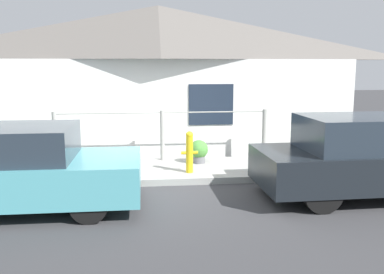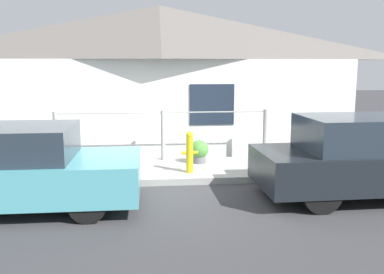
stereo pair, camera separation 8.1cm
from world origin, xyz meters
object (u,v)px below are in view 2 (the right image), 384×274
car_right (375,157)px  potted_plant_corner (329,144)px  potted_plant_near_hydrant (199,151)px  car_left (12,168)px  potted_plant_by_fence (65,155)px  fire_hydrant (190,151)px

car_right → potted_plant_corner: bearing=81.9°
potted_plant_near_hydrant → car_right: bearing=-40.4°
car_left → car_right: (6.11, -0.00, 0.04)m
car_left → potted_plant_by_fence: size_ratio=7.47×
car_left → potted_plant_near_hydrant: size_ratio=7.65×
potted_plant_by_fence → potted_plant_corner: bearing=3.8°
potted_plant_near_hydrant → potted_plant_by_fence: size_ratio=0.98×
car_right → potted_plant_near_hydrant: 3.69m
car_right → potted_plant_corner: 2.64m
fire_hydrant → potted_plant_by_fence: 2.68m
car_right → car_left: bearing=178.9°
fire_hydrant → potted_plant_corner: size_ratio=1.39×
car_right → fire_hydrant: 3.46m
car_left → potted_plant_by_fence: (0.41, 2.21, -0.25)m
potted_plant_near_hydrant → potted_plant_by_fence: potted_plant_by_fence is taller
car_left → potted_plant_by_fence: 2.26m
car_right → fire_hydrant: bearing=152.4°
fire_hydrant → potted_plant_corner: 3.58m
car_right → potted_plant_corner: size_ratio=6.90×
car_right → potted_plant_near_hydrant: car_right is taller
potted_plant_corner → potted_plant_near_hydrant: bearing=-175.9°
potted_plant_near_hydrant → potted_plant_by_fence: 2.90m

